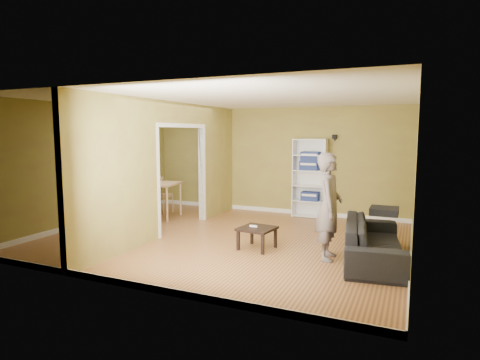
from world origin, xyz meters
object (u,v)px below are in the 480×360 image
Objects in this scene: person at (329,197)px; chair_near at (135,201)px; chair_left at (122,193)px; chair_far at (164,194)px; bookshelf at (310,178)px; sofa at (374,235)px; dining_table at (150,186)px; coffee_table at (257,231)px.

person is 2.05× the size of chair_near.
chair_far is (0.80, 0.64, -0.06)m from chair_left.
sofa is at bearing -59.12° from bookshelf.
dining_table is 0.66m from chair_far.
chair_left is at bearing -176.82° from dining_table.
chair_near is at bearing 73.50° from chair_left.
bookshelf reaches higher than dining_table.
person reaches higher than chair_far.
bookshelf is at bearing -146.02° from chair_far.
dining_table is 0.67m from chair_near.
chair_near is (-5.15, 0.70, 0.07)m from sofa.
person is 5.55m from chair_left.
chair_left is (-5.33, 1.47, -0.47)m from person.
person is (-0.67, -0.21, 0.58)m from sofa.
chair_far is (-3.30, 2.06, 0.14)m from coffee_table.
coffee_table is at bearing 88.36° from chair_left.
chair_left is at bearing 70.56° from sofa.
person is 4.77m from dining_table.
person is 4.60m from chair_near.
bookshelf is 4.58m from chair_left.
chair_far is (-0.04, 1.21, -0.02)m from chair_near.
chair_near is (0.84, -0.57, -0.04)m from chair_left.
chair_left reaches higher than sofa.
coffee_table is at bearing 166.12° from chair_far.
bookshelf is 1.77× the size of chair_left.
bookshelf reaches higher than chair_left.
sofa is 5.53m from chair_far.
bookshelf reaches higher than chair_near.
dining_table is at bearing 106.19° from chair_near.
chair_near is 1.04× the size of chair_far.
chair_far is at bearing 148.04° from coffee_table.
chair_near is (-3.25, 0.85, 0.16)m from coffee_table.
dining_table is (-4.52, 1.52, -0.25)m from person.
sofa is at bearing -79.20° from person.
person reaches higher than dining_table.
bookshelf is 4.09m from chair_near.
sofa is 5.36m from dining_table.
chair_near reaches higher than chair_far.
coffee_table is at bearing -93.14° from bookshelf.
chair_left is at bearing 159.12° from chair_near.
chair_left is at bearing 56.91° from chair_far.
dining_table is at bearing 156.04° from coffee_table.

